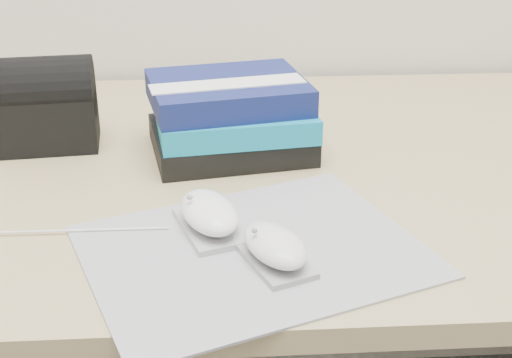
{
  "coord_description": "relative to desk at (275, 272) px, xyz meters",
  "views": [
    {
      "loc": [
        -0.1,
        0.63,
        1.15
      ],
      "look_at": [
        -0.04,
        1.43,
        0.77
      ],
      "focal_mm": 50.0,
      "sensor_mm": 36.0,
      "label": 1
    }
  ],
  "objects": [
    {
      "name": "pouch",
      "position": [
        -0.34,
        0.01,
        0.3
      ],
      "size": [
        0.15,
        0.11,
        0.14
      ],
      "color": "black",
      "rests_on": "desk"
    },
    {
      "name": "mouse_front",
      "position": [
        -0.03,
        -0.35,
        0.26
      ],
      "size": [
        0.09,
        0.12,
        0.04
      ],
      "color": "#969699",
      "rests_on": "mousepad"
    },
    {
      "name": "mousepad",
      "position": [
        -0.05,
        -0.32,
        0.24
      ],
      "size": [
        0.44,
        0.4,
        0.0
      ],
      "primitive_type": "cube",
      "rotation": [
        0.0,
        0.0,
        0.36
      ],
      "color": "gray",
      "rests_on": "desk"
    },
    {
      "name": "usb_cable",
      "position": [
        -0.27,
        -0.26,
        0.24
      ],
      "size": [
        0.23,
        0.0,
        0.0
      ],
      "primitive_type": "cylinder",
      "rotation": [
        0.0,
        1.57,
        -0.01
      ],
      "color": "white",
      "rests_on": "mousepad"
    },
    {
      "name": "desk",
      "position": [
        0.0,
        0.0,
        0.0
      ],
      "size": [
        1.6,
        0.8,
        0.73
      ],
      "color": "tan",
      "rests_on": "ground"
    },
    {
      "name": "mouse_rear",
      "position": [
        -0.1,
        -0.27,
        0.26
      ],
      "size": [
        0.09,
        0.13,
        0.05
      ],
      "color": "#AAAAAC",
      "rests_on": "mousepad"
    },
    {
      "name": "book_stack",
      "position": [
        -0.07,
        -0.03,
        0.29
      ],
      "size": [
        0.25,
        0.22,
        0.11
      ],
      "color": "black",
      "rests_on": "desk"
    }
  ]
}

